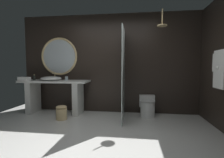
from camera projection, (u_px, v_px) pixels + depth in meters
The scene contains 13 objects.
ground_plane at pixel (92, 142), 2.75m from camera, with size 5.76×5.76×0.00m, color silver.
back_wall_panel at pixel (110, 64), 4.53m from camera, with size 4.80×0.10×2.60m, color black.
vanity_counter at pixel (55, 93), 4.41m from camera, with size 1.77×0.60×0.86m.
vessel_sink at pixel (51, 78), 4.35m from camera, with size 0.55×0.45×0.19m.
tumbler_cup at pixel (67, 78), 4.36m from camera, with size 0.08×0.08×0.11m, color silver.
soap_dispenser at pixel (34, 78), 4.42m from camera, with size 0.06×0.06×0.16m.
round_wall_mirror at pixel (59, 56), 4.61m from camera, with size 1.03×0.06×1.03m.
shower_glass_panel at pixel (124, 75), 3.90m from camera, with size 0.02×1.11×2.07m, color silver.
rain_shower_head at pixel (162, 24), 3.72m from camera, with size 0.22×0.22×0.38m.
hanging_bathrobe at pixel (222, 67), 2.99m from camera, with size 0.20×0.56×0.76m.
toilet at pixel (147, 106), 4.16m from camera, with size 0.39×0.54×0.50m.
waste_bin at pixel (61, 112), 3.90m from camera, with size 0.25×0.25×0.33m.
folded_hand_towel at pixel (24, 79), 4.28m from camera, with size 0.29×0.15×0.10m, color white.
Camera 1 is at (0.67, -2.60, 1.23)m, focal length 27.02 mm.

